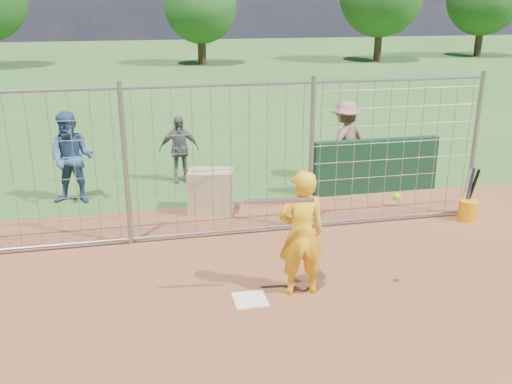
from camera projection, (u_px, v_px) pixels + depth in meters
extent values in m
plane|color=#2D591E|center=(247.00, 293.00, 7.66)|extent=(100.00, 100.00, 0.00)
cube|color=silver|center=(250.00, 300.00, 7.48)|extent=(0.43, 0.43, 0.02)
cube|color=#11381E|center=(376.00, 166.00, 11.51)|extent=(2.60, 0.20, 1.10)
imported|color=yellow|center=(301.00, 234.00, 7.40)|extent=(0.63, 0.42, 1.72)
imported|color=navy|center=(72.00, 158.00, 10.79)|extent=(1.00, 0.87, 1.77)
imported|color=#525257|center=(179.00, 149.00, 12.10)|extent=(0.86, 0.38, 1.45)
imported|color=#966352|center=(345.00, 141.00, 12.17)|extent=(1.28, 1.10, 1.72)
cube|color=tan|center=(211.00, 192.00, 10.45)|extent=(0.91, 0.74, 0.80)
cylinder|color=silver|center=(279.00, 201.00, 6.94)|extent=(0.86, 0.16, 0.06)
sphere|color=#ABE217|center=(397.00, 197.00, 7.08)|extent=(0.10, 0.10, 0.10)
cylinder|color=orange|center=(468.00, 210.00, 10.11)|extent=(0.34, 0.34, 0.38)
cylinder|color=silver|center=(466.00, 191.00, 10.03)|extent=(0.06, 0.18, 0.85)
cylinder|color=navy|center=(469.00, 190.00, 10.04)|extent=(0.08, 0.14, 0.85)
cylinder|color=black|center=(472.00, 190.00, 10.05)|extent=(0.07, 0.30, 0.83)
cylinder|color=gray|center=(125.00, 166.00, 8.79)|extent=(0.08, 0.08, 2.60)
cylinder|color=gray|center=(311.00, 156.00, 9.40)|extent=(0.08, 0.08, 2.60)
cylinder|color=gray|center=(474.00, 146.00, 10.01)|extent=(0.08, 0.08, 2.60)
cylinder|color=gray|center=(220.00, 85.00, 8.71)|extent=(9.00, 0.05, 0.05)
cylinder|color=gray|center=(223.00, 231.00, 9.49)|extent=(9.00, 0.05, 0.05)
cube|color=gray|center=(222.00, 164.00, 9.11)|extent=(9.00, 0.02, 2.50)
cylinder|color=#3F2B19|center=(202.00, 46.00, 33.81)|extent=(0.50, 0.50, 2.16)
sphere|color=#26561E|center=(201.00, 7.00, 33.10)|extent=(4.20, 4.20, 4.20)
cylinder|color=#3F2B19|center=(378.00, 40.00, 35.52)|extent=(0.50, 0.50, 2.59)
cylinder|color=#3F2B19|center=(479.00, 38.00, 38.56)|extent=(0.50, 0.50, 2.45)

